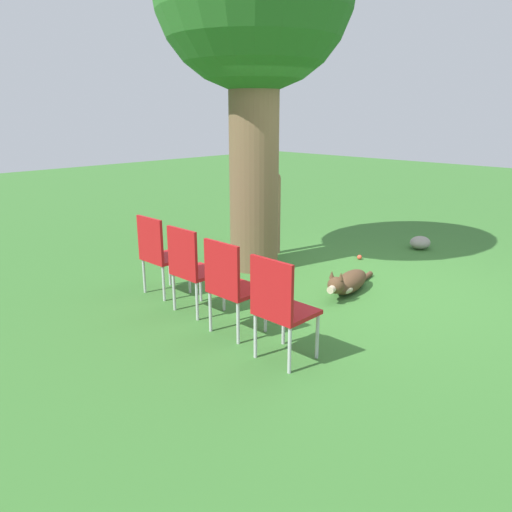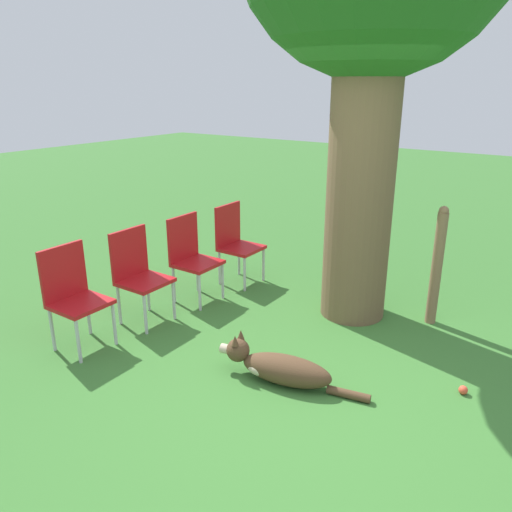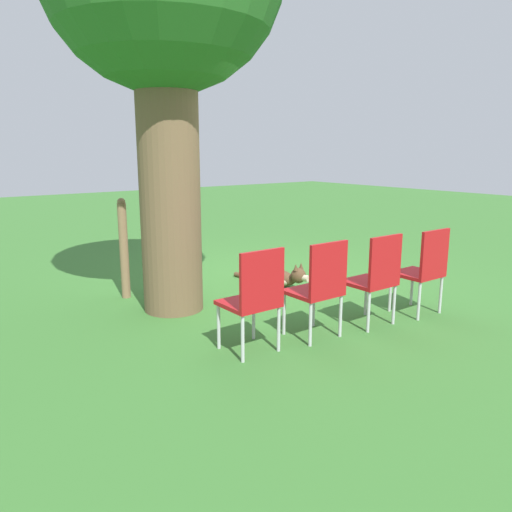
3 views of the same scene
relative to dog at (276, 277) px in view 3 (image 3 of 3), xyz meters
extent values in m
plane|color=#38702D|center=(0.22, -0.01, -0.12)|extent=(30.00, 30.00, 0.00)
cylinder|color=brown|center=(-0.04, 1.48, 1.27)|extent=(0.63, 0.63, 2.78)
ellipsoid|color=#513823|center=(0.07, 0.01, -0.01)|extent=(0.77, 0.40, 0.23)
ellipsoid|color=#C6B293|center=(-0.13, -0.03, -0.02)|extent=(0.29, 0.27, 0.14)
sphere|color=#513823|center=(-0.34, -0.07, 0.07)|extent=(0.22, 0.22, 0.19)
cylinder|color=#C6B293|center=(-0.45, -0.09, 0.06)|extent=(0.10, 0.09, 0.08)
cone|color=#513823|center=(-0.33, -0.12, 0.19)|extent=(0.06, 0.06, 0.09)
cone|color=#513823|center=(-0.35, -0.02, 0.19)|extent=(0.06, 0.06, 0.09)
cylinder|color=#513823|center=(0.55, 0.11, -0.09)|extent=(0.33, 0.13, 0.07)
cylinder|color=#846647|center=(0.69, 1.73, 0.43)|extent=(0.10, 0.10, 1.11)
sphere|color=#846647|center=(0.69, 1.73, 1.00)|extent=(0.09, 0.09, 0.09)
cube|color=#B21419|center=(-1.70, -0.52, 0.30)|extent=(0.42, 0.44, 0.04)
cube|color=#B21419|center=(-1.89, -0.52, 0.55)|extent=(0.03, 0.44, 0.48)
cylinder|color=#B7B7BC|center=(-1.52, -0.33, 0.08)|extent=(0.03, 0.03, 0.40)
cylinder|color=#B7B7BC|center=(-1.52, -0.71, 0.08)|extent=(0.03, 0.03, 0.40)
cylinder|color=#B7B7BC|center=(-1.88, -0.33, 0.08)|extent=(0.03, 0.03, 0.40)
cylinder|color=#B7B7BC|center=(-1.88, -0.71, 0.08)|extent=(0.03, 0.03, 0.40)
cube|color=#B21419|center=(-1.62, 0.15, 0.30)|extent=(0.42, 0.44, 0.04)
cube|color=#B21419|center=(-1.81, 0.15, 0.55)|extent=(0.03, 0.44, 0.48)
cylinder|color=#B7B7BC|center=(-1.44, 0.34, 0.08)|extent=(0.03, 0.03, 0.40)
cylinder|color=#B7B7BC|center=(-1.44, -0.04, 0.08)|extent=(0.03, 0.03, 0.40)
cylinder|color=#B7B7BC|center=(-1.80, 0.34, 0.08)|extent=(0.03, 0.03, 0.40)
cylinder|color=#B7B7BC|center=(-1.80, -0.04, 0.08)|extent=(0.03, 0.03, 0.40)
cube|color=#B21419|center=(-1.53, 0.83, 0.30)|extent=(0.42, 0.44, 0.04)
cube|color=#B21419|center=(-1.73, 0.83, 0.55)|extent=(0.03, 0.44, 0.48)
cylinder|color=#B7B7BC|center=(-1.35, 1.02, 0.08)|extent=(0.03, 0.03, 0.40)
cylinder|color=#B7B7BC|center=(-1.35, 0.64, 0.08)|extent=(0.03, 0.03, 0.40)
cylinder|color=#B7B7BC|center=(-1.71, 1.02, 0.08)|extent=(0.03, 0.03, 0.40)
cylinder|color=#B7B7BC|center=(-1.71, 0.64, 0.08)|extent=(0.03, 0.03, 0.40)
cube|color=#B21419|center=(-1.45, 1.51, 0.30)|extent=(0.42, 0.44, 0.04)
cube|color=#B21419|center=(-1.65, 1.51, 0.55)|extent=(0.03, 0.44, 0.48)
cylinder|color=#B7B7BC|center=(-1.27, 1.70, 0.08)|extent=(0.03, 0.03, 0.40)
cylinder|color=#B7B7BC|center=(-1.27, 1.32, 0.08)|extent=(0.03, 0.03, 0.40)
cylinder|color=#B7B7BC|center=(-1.63, 1.70, 0.08)|extent=(0.03, 0.03, 0.40)
cylinder|color=#B7B7BC|center=(-1.63, 1.32, 0.08)|extent=(0.03, 0.03, 0.40)
sphere|color=#E54C33|center=(1.25, 0.65, -0.09)|extent=(0.07, 0.07, 0.07)
ellipsoid|color=gray|center=(2.39, 0.31, -0.03)|extent=(0.33, 0.29, 0.19)
camera|label=1|loc=(-4.64, -3.02, 1.91)|focal=35.00mm
camera|label=2|loc=(1.79, -2.90, 2.11)|focal=35.00mm
camera|label=3|loc=(-4.75, 3.92, 1.59)|focal=35.00mm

